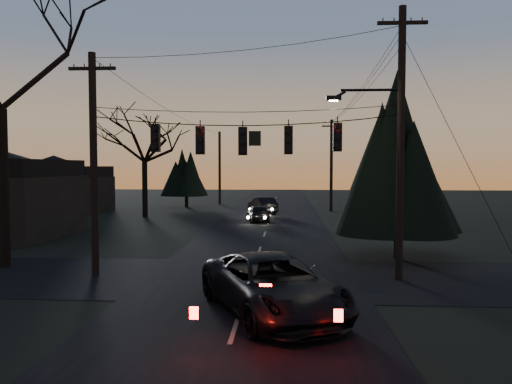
# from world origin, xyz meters

# --- Properties ---
(main_road) EXTENTS (8.00, 120.00, 0.02)m
(main_road) POSITION_xyz_m (0.00, 20.00, 0.01)
(main_road) COLOR black
(main_road) RESTS_ON ground
(cross_road) EXTENTS (60.00, 7.00, 0.02)m
(cross_road) POSITION_xyz_m (0.00, 10.00, 0.01)
(cross_road) COLOR black
(cross_road) RESTS_ON ground
(utility_pole_right) EXTENTS (5.00, 0.30, 10.00)m
(utility_pole_right) POSITION_xyz_m (5.50, 10.00, 0.00)
(utility_pole_right) COLOR black
(utility_pole_right) RESTS_ON ground
(utility_pole_left) EXTENTS (1.80, 0.30, 8.50)m
(utility_pole_left) POSITION_xyz_m (-6.00, 10.00, 0.00)
(utility_pole_left) COLOR black
(utility_pole_left) RESTS_ON ground
(utility_pole_far_r) EXTENTS (1.80, 0.30, 8.50)m
(utility_pole_far_r) POSITION_xyz_m (5.50, 38.00, 0.00)
(utility_pole_far_r) COLOR black
(utility_pole_far_r) RESTS_ON ground
(utility_pole_far_l) EXTENTS (0.30, 0.30, 8.00)m
(utility_pole_far_l) POSITION_xyz_m (-6.00, 46.00, 0.00)
(utility_pole_far_l) COLOR black
(utility_pole_far_l) RESTS_ON ground
(span_signal_assembly) EXTENTS (11.50, 0.44, 1.61)m
(span_signal_assembly) POSITION_xyz_m (-0.24, 10.00, 5.23)
(span_signal_assembly) COLOR black
(span_signal_assembly) RESTS_ON ground
(bare_tree_left) EXTENTS (10.26, 10.26, 13.16)m
(bare_tree_left) POSITION_xyz_m (-10.38, 11.36, 9.20)
(bare_tree_left) COLOR black
(bare_tree_left) RESTS_ON ground
(evergreen_right) EXTENTS (4.53, 4.53, 7.79)m
(evergreen_right) POSITION_xyz_m (6.39, 14.22, 4.49)
(evergreen_right) COLOR black
(evergreen_right) RESTS_ON ground
(bare_tree_dist) EXTENTS (6.54, 6.54, 9.14)m
(bare_tree_dist) POSITION_xyz_m (-10.37, 32.00, 6.38)
(bare_tree_dist) COLOR black
(bare_tree_dist) RESTS_ON ground
(evergreen_dist) EXTENTS (4.03, 4.03, 5.42)m
(evergreen_dist) POSITION_xyz_m (-8.90, 41.99, 3.30)
(evergreen_dist) COLOR black
(evergreen_dist) RESTS_ON ground
(house_left_far) EXTENTS (9.00, 7.00, 5.20)m
(house_left_far) POSITION_xyz_m (-20.00, 36.00, 2.60)
(house_left_far) COLOR black
(house_left_far) RESTS_ON ground
(suv_near) EXTENTS (5.01, 6.60, 1.66)m
(suv_near) POSITION_xyz_m (0.94, 5.36, 0.83)
(suv_near) COLOR black
(suv_near) RESTS_ON ground
(sedan_oncoming_a) EXTENTS (2.08, 3.96, 1.28)m
(sedan_oncoming_a) POSITION_xyz_m (-0.80, 29.04, 0.64)
(sedan_oncoming_a) COLOR black
(sedan_oncoming_a) RESTS_ON ground
(sedan_oncoming_b) EXTENTS (2.99, 4.66, 1.45)m
(sedan_oncoming_b) POSITION_xyz_m (-0.80, 35.61, 0.73)
(sedan_oncoming_b) COLOR black
(sedan_oncoming_b) RESTS_ON ground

